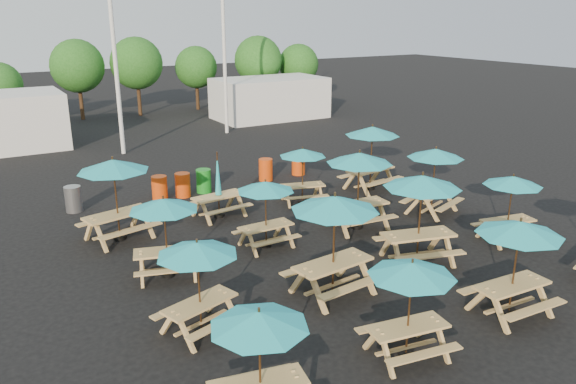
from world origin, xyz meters
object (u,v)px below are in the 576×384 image
picnic_unit_2 (164,210)px  picnic_unit_3 (114,171)px  picnic_unit_8 (519,234)px  picnic_unit_11 (303,156)px  picnic_unit_6 (266,191)px  picnic_unit_13 (512,185)px  picnic_unit_5 (335,210)px  picnic_unit_9 (422,188)px  picnic_unit_14 (435,158)px  waste_bin_4 (266,170)px  picnic_unit_7 (218,190)px  waste_bin_1 (160,188)px  waste_bin_3 (204,181)px  waste_bin_5 (298,164)px  picnic_unit_0 (259,327)px  picnic_unit_1 (197,255)px  picnic_unit_4 (412,276)px  waste_bin_0 (73,199)px  waste_bin_2 (183,185)px  picnic_unit_10 (359,163)px  picnic_unit_15 (372,135)px

picnic_unit_2 → picnic_unit_3: picnic_unit_3 is taller
picnic_unit_8 → picnic_unit_11: bearing=91.8°
picnic_unit_6 → picnic_unit_13: (6.45, -3.31, 0.02)m
picnic_unit_5 → picnic_unit_9: picnic_unit_5 is taller
picnic_unit_14 → waste_bin_4: bearing=96.4°
picnic_unit_7 → waste_bin_1: 3.02m
picnic_unit_8 → waste_bin_3: bearing=104.1°
picnic_unit_3 → waste_bin_5: picnic_unit_3 is taller
picnic_unit_2 → picnic_unit_5: 4.36m
picnic_unit_0 → picnic_unit_13: (10.03, 3.07, 0.02)m
picnic_unit_13 → waste_bin_3: size_ratio=2.28×
picnic_unit_3 → picnic_unit_14: bearing=-30.5°
picnic_unit_8 → waste_bin_5: picnic_unit_8 is taller
picnic_unit_9 → waste_bin_4: bearing=104.1°
picnic_unit_5 → picnic_unit_13: picnic_unit_5 is taller
picnic_unit_0 → waste_bin_4: (6.88, 12.48, -1.28)m
picnic_unit_1 → picnic_unit_6: bearing=27.1°
picnic_unit_6 → waste_bin_1: picnic_unit_6 is taller
waste_bin_5 → picnic_unit_13: bearing=-80.9°
picnic_unit_4 → waste_bin_1: bearing=103.7°
picnic_unit_3 → picnic_unit_8: picnic_unit_3 is taller
waste_bin_1 → waste_bin_3: bearing=1.4°
picnic_unit_13 → waste_bin_1: (-7.72, 9.17, -1.31)m
picnic_unit_0 → picnic_unit_14: (9.91, 6.08, 0.22)m
picnic_unit_0 → waste_bin_1: (2.31, 12.23, -1.28)m
picnic_unit_13 → waste_bin_3: (-5.97, 9.21, -1.31)m
picnic_unit_9 → picnic_unit_0: bearing=-138.1°
waste_bin_0 → waste_bin_3: size_ratio=1.00×
picnic_unit_5 → picnic_unit_11: bearing=58.1°
picnic_unit_0 → waste_bin_2: bearing=86.2°
waste_bin_1 → waste_bin_4: 4.58m
picnic_unit_13 → waste_bin_0: size_ratio=2.28×
picnic_unit_10 → picnic_unit_13: 4.53m
waste_bin_2 → waste_bin_3: (0.89, 0.10, 0.00)m
picnic_unit_4 → waste_bin_5: 13.58m
picnic_unit_15 → waste_bin_4: bearing=124.4°
picnic_unit_3 → picnic_unit_6: picnic_unit_3 is taller
waste_bin_5 → picnic_unit_2: bearing=-140.9°
picnic_unit_10 → picnic_unit_11: bearing=97.1°
picnic_unit_4 → waste_bin_3: (0.73, 12.21, -1.32)m
picnic_unit_1 → picnic_unit_4: (3.18, -2.98, -0.02)m
picnic_unit_10 → picnic_unit_14: (3.09, -0.16, -0.19)m
picnic_unit_15 → picnic_unit_11: bearing=172.2°
picnic_unit_9 → waste_bin_0: size_ratio=2.83×
picnic_unit_1 → picnic_unit_3: (-0.15, 6.11, 0.37)m
picnic_unit_9 → waste_bin_3: picnic_unit_9 is taller
picnic_unit_3 → waste_bin_3: picnic_unit_3 is taller
picnic_unit_9 → picnic_unit_13: bearing=11.0°
waste_bin_1 → picnic_unit_9: bearing=-63.9°
picnic_unit_13 → waste_bin_2: 11.47m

